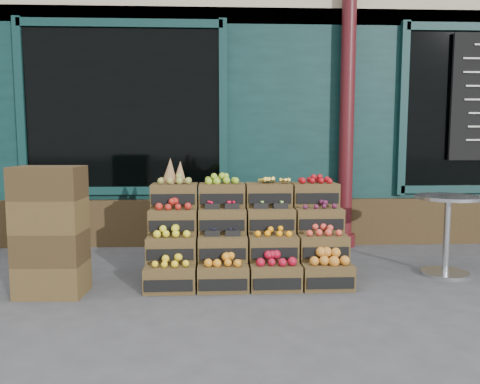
{
  "coord_description": "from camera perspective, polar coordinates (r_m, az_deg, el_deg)",
  "views": [
    {
      "loc": [
        -0.39,
        -3.81,
        1.34
      ],
      "look_at": [
        -0.2,
        0.7,
        0.85
      ],
      "focal_mm": 35.0,
      "sensor_mm": 36.0,
      "label": 1
    }
  ],
  "objects": [
    {
      "name": "ground",
      "position": [
        4.06,
        3.33,
        -13.09
      ],
      "size": [
        60.0,
        60.0,
        0.0
      ],
      "primitive_type": "plane",
      "color": "#414144",
      "rests_on": "ground"
    },
    {
      "name": "shop_facade",
      "position": [
        8.99,
        0.09,
        12.91
      ],
      "size": [
        12.0,
        6.24,
        4.8
      ],
      "color": "black",
      "rests_on": "ground"
    },
    {
      "name": "crate_display",
      "position": [
        4.63,
        0.72,
        -5.98
      ],
      "size": [
        1.89,
        0.94,
        1.18
      ],
      "rotation": [
        0.0,
        0.0,
        0.01
      ],
      "color": "#4B391D",
      "rests_on": "ground"
    },
    {
      "name": "spare_crates",
      "position": [
        4.39,
        -22.1,
        -4.45
      ],
      "size": [
        0.58,
        0.41,
        1.13
      ],
      "rotation": [
        0.0,
        0.0,
        -0.04
      ],
      "color": "#4B391D",
      "rests_on": "ground"
    },
    {
      "name": "bistro_table",
      "position": [
        5.11,
        23.91,
        -3.79
      ],
      "size": [
        0.64,
        0.64,
        0.8
      ],
      "rotation": [
        0.0,
        0.0,
        -0.08
      ],
      "color": "#ADAEB4",
      "rests_on": "ground"
    },
    {
      "name": "shopkeeper",
      "position": [
        6.6,
        -8.91,
        3.4
      ],
      "size": [
        0.79,
        0.55,
        2.06
      ],
      "primitive_type": "imported",
      "rotation": [
        0.0,
        0.0,
        3.22
      ],
      "color": "#164E26",
      "rests_on": "ground"
    }
  ]
}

